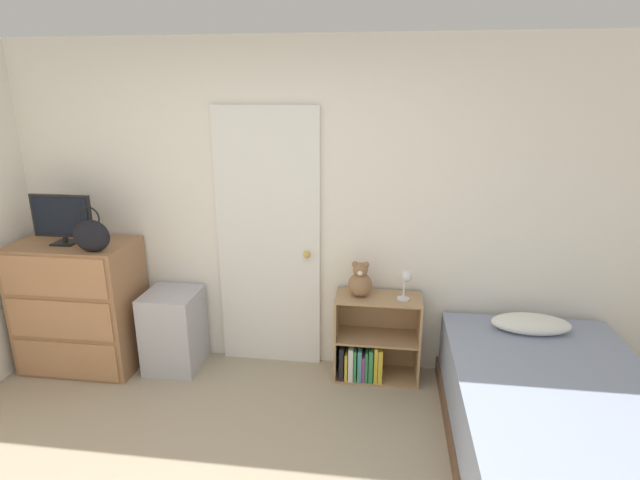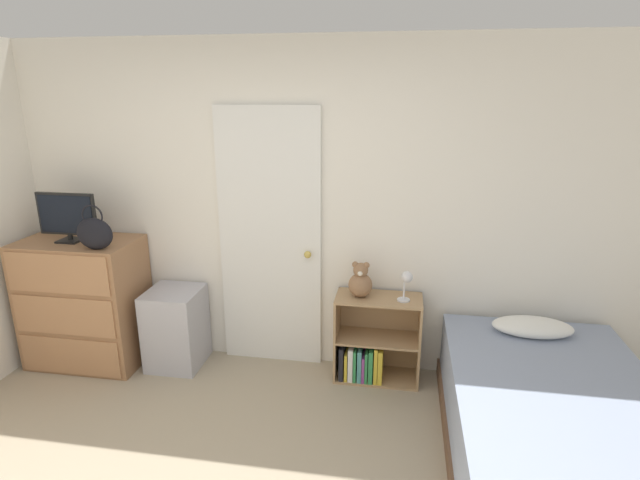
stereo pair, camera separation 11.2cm
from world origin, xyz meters
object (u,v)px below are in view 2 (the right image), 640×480
object	(u,v)px
dresser	(85,302)
desk_lamp	(406,281)
handbag	(95,233)
teddy_bear	(360,282)
tv	(67,216)
bookshelf	(371,347)
bed	(552,422)
storage_bin	(176,328)

from	to	relation	value
dresser	desk_lamp	bearing A→B (deg)	1.69
handbag	desk_lamp	bearing A→B (deg)	6.38
teddy_bear	desk_lamp	distance (m)	0.34
tv	bookshelf	xyz separation A→B (m)	(2.35, 0.14, -0.98)
bookshelf	bed	bearing A→B (deg)	-33.30
dresser	desk_lamp	distance (m)	2.58
dresser	desk_lamp	size ratio (longest dim) A/B	4.40
tv	storage_bin	bearing A→B (deg)	5.94
tv	desk_lamp	bearing A→B (deg)	2.13
dresser	bookshelf	xyz separation A→B (m)	(2.31, 0.12, -0.26)
handbag	desk_lamp	world-z (taller)	handbag
handbag	bed	world-z (taller)	handbag
dresser	desk_lamp	xyz separation A→B (m)	(2.56, 0.08, 0.32)
tv	teddy_bear	size ratio (longest dim) A/B	1.74
dresser	bed	xyz separation A→B (m)	(3.45, -0.63, -0.26)
bed	dresser	bearing A→B (deg)	169.70
handbag	storage_bin	world-z (taller)	handbag
storage_bin	bookshelf	bearing A→B (deg)	2.09
dresser	teddy_bear	world-z (taller)	dresser
bookshelf	desk_lamp	size ratio (longest dim) A/B	2.87
dresser	bookshelf	distance (m)	2.33
storage_bin	teddy_bear	world-z (taller)	teddy_bear
teddy_bear	tv	bearing A→B (deg)	-176.51
handbag	bed	size ratio (longest dim) A/B	0.19
handbag	bookshelf	world-z (taller)	handbag
dresser	desk_lamp	world-z (taller)	dresser
tv	teddy_bear	bearing A→B (deg)	3.49
handbag	bed	xyz separation A→B (m)	(3.16, -0.45, -0.90)
tv	bookshelf	bearing A→B (deg)	3.36
dresser	storage_bin	distance (m)	0.77
bed	teddy_bear	bearing A→B (deg)	148.77
tv	bookshelf	distance (m)	2.55
dresser	tv	bearing A→B (deg)	-146.18
dresser	bookshelf	world-z (taller)	dresser
bookshelf	teddy_bear	distance (m)	0.55
desk_lamp	bed	world-z (taller)	desk_lamp
teddy_bear	bed	xyz separation A→B (m)	(1.23, -0.74, -0.53)
tv	handbag	bearing A→B (deg)	-26.02
storage_bin	bookshelf	xyz separation A→B (m)	(1.58, 0.06, -0.06)
bookshelf	bed	size ratio (longest dim) A/B	0.37
tv	storage_bin	xyz separation A→B (m)	(0.77, 0.08, -0.92)
tv	storage_bin	size ratio (longest dim) A/B	0.74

